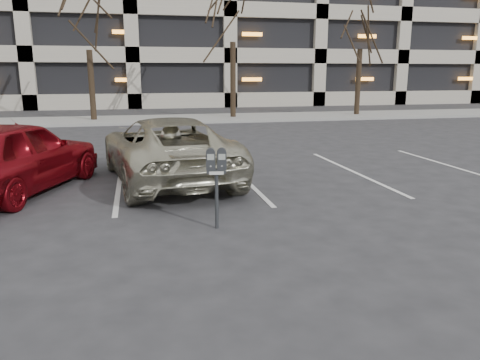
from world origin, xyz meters
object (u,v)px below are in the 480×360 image
at_px(tree_d, 362,6).
at_px(tree_b, 86,4).
at_px(parking_meter, 216,169).
at_px(car_red, 13,156).
at_px(suv_silver, 167,149).

bearing_deg(tree_d, tree_b, 180.00).
bearing_deg(parking_meter, tree_b, 108.49).
height_order(parking_meter, car_red, car_red).
relative_size(tree_b, suv_silver, 1.40).
distance_m(tree_d, parking_meter, 20.87).
height_order(tree_b, suv_silver, tree_b).
bearing_deg(suv_silver, car_red, 1.25).
xyz_separation_m(suv_silver, car_red, (-3.09, -0.52, 0.04)).
bearing_deg(car_red, parking_meter, 161.48).
relative_size(tree_b, car_red, 1.72).
bearing_deg(suv_silver, tree_b, -87.18).
bearing_deg(car_red, suv_silver, -148.70).
bearing_deg(suv_silver, tree_d, -138.06).
xyz_separation_m(parking_meter, car_red, (-3.61, 3.05, -0.20)).
relative_size(parking_meter, car_red, 0.28).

